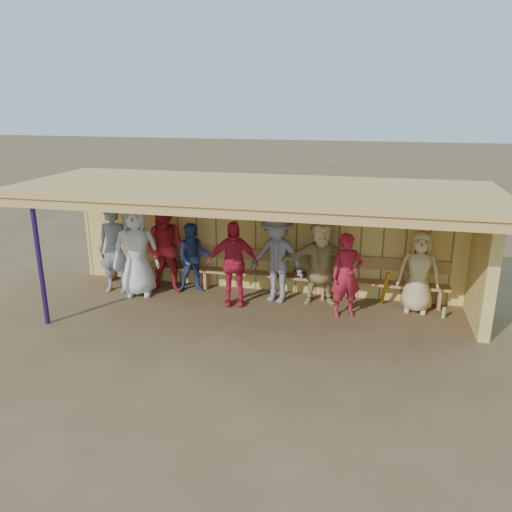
{
  "coord_description": "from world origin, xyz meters",
  "views": [
    {
      "loc": [
        2.18,
        -8.82,
        3.99
      ],
      "look_at": [
        0.0,
        0.35,
        1.05
      ],
      "focal_mm": 35.0,
      "sensor_mm": 36.0,
      "label": 1
    }
  ],
  "objects": [
    {
      "name": "ground",
      "position": [
        0.0,
        0.0,
        0.0
      ],
      "size": [
        90.0,
        90.0,
        0.0
      ],
      "primitive_type": "plane",
      "color": "brown",
      "rests_on": "ground"
    },
    {
      "name": "player_a",
      "position": [
        -3.14,
        0.42,
        0.95
      ],
      "size": [
        0.73,
        0.52,
        1.89
      ],
      "primitive_type": "imported",
      "rotation": [
        0.0,
        0.0,
        0.1
      ],
      "color": "gray",
      "rests_on": "ground"
    },
    {
      "name": "player_b",
      "position": [
        -2.59,
        0.36,
        0.99
      ],
      "size": [
        1.11,
        0.9,
        1.97
      ],
      "primitive_type": "imported",
      "rotation": [
        0.0,
        0.0,
        0.32
      ],
      "color": "white",
      "rests_on": "ground"
    },
    {
      "name": "player_c",
      "position": [
        -1.49,
        0.81,
        0.76
      ],
      "size": [
        0.89,
        0.8,
        1.52
      ],
      "primitive_type": "imported",
      "rotation": [
        0.0,
        0.0,
        0.36
      ],
      "color": "#304784",
      "rests_on": "ground"
    },
    {
      "name": "player_d",
      "position": [
        -0.46,
        0.3,
        0.87
      ],
      "size": [
        1.09,
        0.63,
        1.74
      ],
      "primitive_type": "imported",
      "rotation": [
        0.0,
        0.0,
        0.21
      ],
      "color": "red",
      "rests_on": "ground"
    },
    {
      "name": "player_e",
      "position": [
        0.36,
        0.68,
        0.93
      ],
      "size": [
        1.34,
        0.98,
        1.86
      ],
      "primitive_type": "imported",
      "rotation": [
        0.0,
        0.0,
        -0.26
      ],
      "color": "gray",
      "rests_on": "ground"
    },
    {
      "name": "player_f",
      "position": [
        1.24,
        0.81,
        0.88
      ],
      "size": [
        1.71,
        0.83,
        1.77
      ],
      "primitive_type": "imported",
      "rotation": [
        0.0,
        0.0,
        0.2
      ],
      "color": "#D3BB76",
      "rests_on": "ground"
    },
    {
      "name": "player_g",
      "position": [
        1.79,
        0.27,
        0.82
      ],
      "size": [
        0.7,
        0.59,
        1.63
      ],
      "primitive_type": "imported",
      "rotation": [
        0.0,
        0.0,
        0.38
      ],
      "color": "#A91B2B",
      "rests_on": "ground"
    },
    {
      "name": "player_h",
      "position": [
        3.14,
        0.81,
        0.82
      ],
      "size": [
        0.84,
        0.58,
        1.64
      ],
      "primitive_type": "imported",
      "rotation": [
        0.0,
        0.0,
        -0.08
      ],
      "color": "#D4B877",
      "rests_on": "ground"
    },
    {
      "name": "player_extra",
      "position": [
        -2.04,
        0.67,
        0.97
      ],
      "size": [
        0.99,
        0.8,
        1.94
      ],
      "primitive_type": "imported",
      "rotation": [
        0.0,
        0.0,
        0.07
      ],
      "color": "red",
      "rests_on": "ground"
    },
    {
      "name": "dugout_structure",
      "position": [
        0.39,
        0.69,
        1.69
      ],
      "size": [
        8.8,
        3.2,
        2.5
      ],
      "color": "#E8C563",
      "rests_on": "ground"
    },
    {
      "name": "bench",
      "position": [
        0.0,
        1.12,
        0.53
      ],
      "size": [
        7.6,
        0.34,
        0.93
      ],
      "color": "tan",
      "rests_on": "ground"
    },
    {
      "name": "dugout_equipment",
      "position": [
        -0.36,
        0.99,
        0.49
      ],
      "size": [
        5.99,
        0.62,
        0.8
      ],
      "color": "gold",
      "rests_on": "ground"
    }
  ]
}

